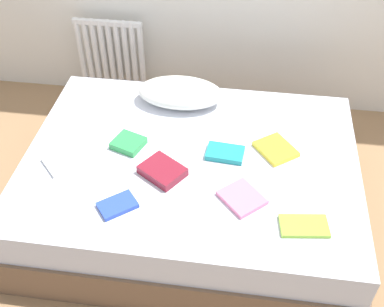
# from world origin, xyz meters

# --- Properties ---
(ground_plane) EXTENTS (8.00, 8.00, 0.00)m
(ground_plane) POSITION_xyz_m (0.00, 0.00, 0.00)
(ground_plane) COLOR #93704C
(bed) EXTENTS (2.00, 1.50, 0.50)m
(bed) POSITION_xyz_m (0.00, 0.00, 0.25)
(bed) COLOR brown
(bed) RESTS_ON ground
(radiator) EXTENTS (0.55, 0.04, 0.58)m
(radiator) POSITION_xyz_m (-0.82, 1.20, 0.42)
(radiator) COLOR white
(radiator) RESTS_ON ground
(pillow) EXTENTS (0.56, 0.32, 0.16)m
(pillow) POSITION_xyz_m (-0.15, 0.53, 0.58)
(pillow) COLOR white
(pillow) RESTS_ON bed
(textbook_maroon) EXTENTS (0.30, 0.28, 0.05)m
(textbook_maroon) POSITION_xyz_m (-0.14, -0.17, 0.53)
(textbook_maroon) COLOR maroon
(textbook_maroon) RESTS_ON bed
(textbook_yellow) EXTENTS (0.29, 0.29, 0.03)m
(textbook_yellow) POSITION_xyz_m (0.50, 0.12, 0.51)
(textbook_yellow) COLOR yellow
(textbook_yellow) RESTS_ON bed
(textbook_teal) EXTENTS (0.23, 0.16, 0.03)m
(textbook_teal) POSITION_xyz_m (0.20, 0.04, 0.52)
(textbook_teal) COLOR teal
(textbook_teal) RESTS_ON bed
(textbook_lime) EXTENTS (0.26, 0.17, 0.02)m
(textbook_lime) POSITION_xyz_m (0.64, -0.44, 0.51)
(textbook_lime) COLOR #8CC638
(textbook_lime) RESTS_ON bed
(textbook_white) EXTENTS (0.27, 0.27, 0.02)m
(textbook_white) POSITION_xyz_m (-0.73, -0.15, 0.51)
(textbook_white) COLOR white
(textbook_white) RESTS_ON bed
(textbook_pink) EXTENTS (0.29, 0.29, 0.03)m
(textbook_pink) POSITION_xyz_m (0.32, -0.30, 0.51)
(textbook_pink) COLOR pink
(textbook_pink) RESTS_ON bed
(textbook_blue) EXTENTS (0.23, 0.22, 0.03)m
(textbook_blue) POSITION_xyz_m (-0.33, -0.44, 0.51)
(textbook_blue) COLOR #2847B7
(textbook_blue) RESTS_ON bed
(textbook_green) EXTENTS (0.22, 0.21, 0.04)m
(textbook_green) POSITION_xyz_m (-0.39, 0.04, 0.52)
(textbook_green) COLOR green
(textbook_green) RESTS_ON bed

